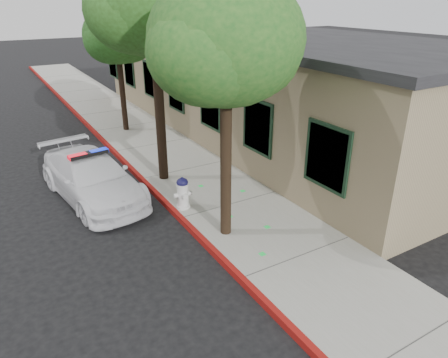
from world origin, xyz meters
TOP-DOWN VIEW (x-y plane):
  - ground at (0.00, 0.00)m, footprint 120.00×120.00m
  - sidewalk at (1.60, 3.00)m, footprint 3.20×60.00m
  - red_curb at (0.06, 3.00)m, footprint 0.14×60.00m
  - clapboard_building at (6.69, 9.00)m, footprint 7.30×20.89m
  - police_car at (-1.59, 5.71)m, footprint 2.54×4.89m
  - fire_hydrant at (0.35, 3.51)m, footprint 0.53×0.46m
  - street_tree_near at (0.71, 1.75)m, footprint 3.59×3.30m
  - street_tree_mid at (0.73, 5.75)m, footprint 3.94×3.60m
  - street_tree_far at (1.37, 11.49)m, footprint 2.93×2.73m

SIDE VIEW (x-z plane):
  - ground at x=0.00m, z-range 0.00..0.00m
  - sidewalk at x=1.60m, z-range 0.00..0.15m
  - red_curb at x=0.06m, z-range 0.00..0.16m
  - fire_hydrant at x=0.35m, z-range 0.15..1.07m
  - police_car at x=-1.59m, z-range -0.06..1.42m
  - clapboard_building at x=6.69m, z-range 0.01..4.25m
  - street_tree_far at x=1.37m, z-range 1.45..6.61m
  - street_tree_near at x=0.71m, z-range 1.63..7.67m
  - street_tree_mid at x=0.73m, z-range 1.90..8.78m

